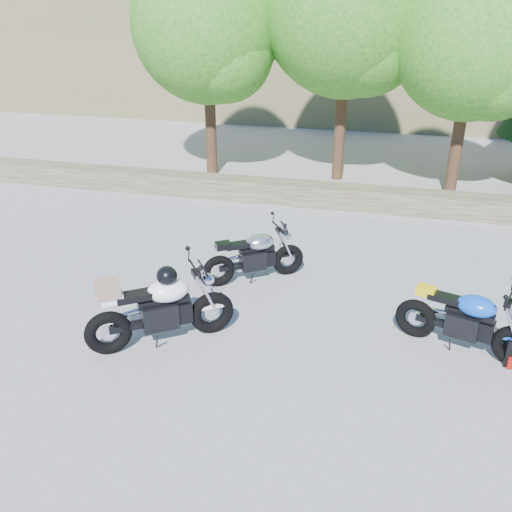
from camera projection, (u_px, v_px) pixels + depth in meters
The scene contains 8 objects.
ground at pixel (227, 328), 8.50m from camera, with size 90.00×90.00×0.00m, color gray.
stone_wall at pixel (293, 193), 13.21m from camera, with size 22.00×0.55×0.50m, color #493C30.
tree_decid_left at pixel (211, 29), 13.68m from camera, with size 3.67×3.67×5.62m.
tree_decid_mid at pixel (352, 12), 13.16m from camera, with size 4.08×4.08×6.24m.
tree_decid_right at pixel (478, 42), 12.28m from camera, with size 3.54×3.54×5.41m.
silver_bike at pixel (255, 256), 9.69m from camera, with size 1.60×1.13×0.92m.
white_bike at pixel (160, 307), 7.92m from camera, with size 1.86×1.34×1.18m.
blue_bike at pixel (466, 321), 7.80m from camera, with size 1.88×0.81×0.97m.
Camera 1 is at (2.10, -6.89, 4.66)m, focal length 40.00 mm.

